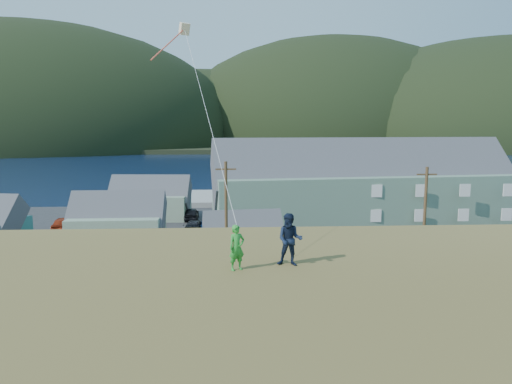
% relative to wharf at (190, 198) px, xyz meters
% --- Properties ---
extents(ground, '(900.00, 900.00, 0.00)m').
position_rel_wharf_xyz_m(ground, '(6.00, -40.00, -0.45)').
color(ground, '#0A1638').
rests_on(ground, ground).
extents(grass_strip, '(110.00, 8.00, 0.10)m').
position_rel_wharf_xyz_m(grass_strip, '(6.00, -42.00, -0.40)').
color(grass_strip, '#4C3D19').
rests_on(grass_strip, ground).
extents(waterfront_lot, '(72.00, 36.00, 0.12)m').
position_rel_wharf_xyz_m(waterfront_lot, '(6.00, -23.00, -0.39)').
color(waterfront_lot, '#28282B').
rests_on(waterfront_lot, ground).
extents(wharf, '(26.00, 14.00, 0.90)m').
position_rel_wharf_xyz_m(wharf, '(0.00, 0.00, 0.00)').
color(wharf, gray).
rests_on(wharf, ground).
extents(far_shore, '(900.00, 320.00, 2.00)m').
position_rel_wharf_xyz_m(far_shore, '(6.00, 290.00, 0.55)').
color(far_shore, black).
rests_on(far_shore, ground).
extents(far_hills, '(760.00, 265.00, 143.00)m').
position_rel_wharf_xyz_m(far_hills, '(41.59, 239.38, 1.55)').
color(far_hills, black).
rests_on(far_hills, ground).
extents(lodge, '(37.44, 14.34, 12.84)m').
position_rel_wharf_xyz_m(lodge, '(22.81, -19.24, 4.48)').
color(lodge, slate).
rests_on(lodge, waterfront_lot).
extents(shed_palegreen_near, '(9.36, 5.99, 6.72)m').
position_rel_wharf_xyz_m(shed_palegreen_near, '(-4.56, -28.31, 2.09)').
color(shed_palegreen_near, slate).
rests_on(shed_palegreen_near, waterfront_lot).
extents(shed_white, '(7.46, 5.40, 5.53)m').
position_rel_wharf_xyz_m(shed_white, '(7.82, -34.33, 1.70)').
color(shed_white, silver).
rests_on(shed_white, waterfront_lot).
extents(shed_palegreen_far, '(10.68, 6.52, 6.94)m').
position_rel_wharf_xyz_m(shed_palegreen_far, '(-3.84, -14.21, 2.21)').
color(shed_palegreen_far, gray).
rests_on(shed_palegreen_far, waterfront_lot).
extents(utility_poles, '(37.04, 0.24, 9.16)m').
position_rel_wharf_xyz_m(utility_poles, '(4.65, -38.50, 4.10)').
color(utility_poles, '#47331E').
rests_on(utility_poles, waterfront_lot).
extents(parked_cars, '(23.53, 13.12, 1.55)m').
position_rel_wharf_xyz_m(parked_cars, '(-3.41, -18.74, 0.40)').
color(parked_cars, black).
rests_on(parked_cars, waterfront_lot).
extents(kite_flyer_green, '(0.65, 0.57, 1.51)m').
position_rel_wharf_xyz_m(kite_flyer_green, '(7.04, -58.96, 7.50)').
color(kite_flyer_green, green).
rests_on(kite_flyer_green, hillside).
extents(kite_flyer_navy, '(1.00, 0.86, 1.80)m').
position_rel_wharf_xyz_m(kite_flyer_navy, '(8.84, -58.56, 7.65)').
color(kite_flyer_navy, '#131E35').
rests_on(kite_flyer_navy, hillside).
extents(kite_rig, '(1.82, 4.38, 11.52)m').
position_rel_wharf_xyz_m(kite_rig, '(4.63, -51.17, 15.76)').
color(kite_rig, '#FFE8C2').
rests_on(kite_rig, ground).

